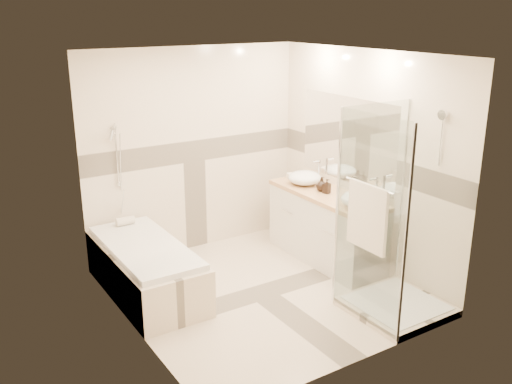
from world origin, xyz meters
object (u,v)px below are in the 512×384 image
vessel_sink_near (305,178)px  amenity_bottle_b (322,184)px  shower_enclosure (385,264)px  vessel_sink_far (360,199)px  bathtub (146,267)px  amenity_bottle_a (327,186)px  vanity (326,226)px

vessel_sink_near → amenity_bottle_b: 0.33m
vessel_sink_near → amenity_bottle_b: amenity_bottle_b is taller
vessel_sink_near → shower_enclosure: bearing=-99.2°
shower_enclosure → vessel_sink_far: shower_enclosure is taller
vessel_sink_far → amenity_bottle_b: size_ratio=2.54×
bathtub → amenity_bottle_b: amenity_bottle_b is taller
shower_enclosure → amenity_bottle_a: shower_enclosure is taller
vessel_sink_far → shower_enclosure: bearing=-111.5°
vanity → vessel_sink_far: 0.77m
vessel_sink_near → amenity_bottle_b: bearing=-90.0°
vessel_sink_far → amenity_bottle_a: size_ratio=2.51×
shower_enclosure → vessel_sink_near: bearing=80.8°
bathtub → amenity_bottle_a: 2.25m
vessel_sink_far → amenity_bottle_a: (0.00, 0.57, -0.00)m
amenity_bottle_a → amenity_bottle_b: (0.00, 0.10, -0.00)m
vanity → vessel_sink_near: 0.66m
bathtub → vanity: 2.18m
shower_enclosure → vessel_sink_near: 1.76m
amenity_bottle_b → bathtub: bearing=173.0°
vanity → vessel_sink_near: vessel_sink_near is taller
vessel_sink_near → amenity_bottle_a: size_ratio=2.40×
bathtub → vessel_sink_far: size_ratio=3.98×
bathtub → amenity_bottle_a: (2.13, -0.36, 0.63)m
bathtub → vessel_sink_near: bearing=1.8°
bathtub → vanity: bearing=-9.2°
shower_enclosure → amenity_bottle_a: (0.27, 1.26, 0.43)m
vessel_sink_far → amenity_bottle_a: bearing=90.0°
bathtub → vanity: vanity is taller
vessel_sink_near → vanity: bearing=-87.3°
vanity → vessel_sink_far: bearing=-92.0°
vessel_sink_far → bathtub: bearing=156.5°
shower_enclosure → vessel_sink_far: bearing=68.5°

